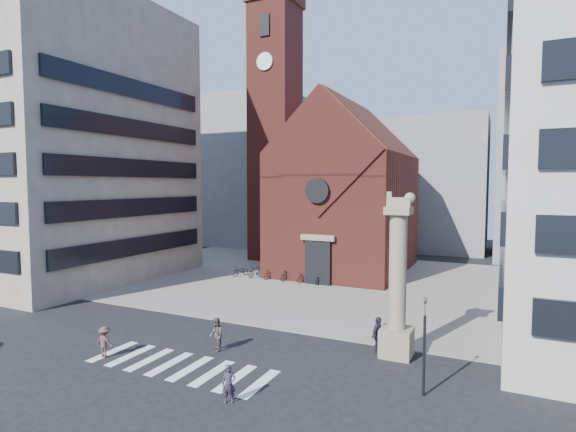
% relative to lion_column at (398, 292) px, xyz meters
% --- Properties ---
extents(ground, '(120.00, 120.00, 0.00)m').
position_rel_lion_column_xyz_m(ground, '(-10.01, -3.00, -3.46)').
color(ground, black).
rests_on(ground, ground).
extents(piazza, '(46.00, 30.00, 0.05)m').
position_rel_lion_column_xyz_m(piazza, '(-10.01, 16.00, -3.43)').
color(piazza, gray).
rests_on(piazza, ground).
extents(zebra_crossing, '(10.20, 3.20, 0.01)m').
position_rel_lion_column_xyz_m(zebra_crossing, '(-9.46, -6.00, -3.45)').
color(zebra_crossing, white).
rests_on(zebra_crossing, ground).
extents(church, '(12.00, 16.65, 18.00)m').
position_rel_lion_column_xyz_m(church, '(-10.01, 22.04, 4.53)').
color(church, maroon).
rests_on(church, ground).
extents(campanile, '(5.50, 5.50, 31.20)m').
position_rel_lion_column_xyz_m(campanile, '(-20.01, 25.00, 12.28)').
color(campanile, maroon).
rests_on(campanile, ground).
extents(building_left, '(18.00, 20.00, 26.00)m').
position_rel_lion_column_xyz_m(building_left, '(-34.01, 7.00, 9.54)').
color(building_left, tan).
rests_on(building_left, ground).
extents(bg_block_left, '(16.00, 14.00, 22.00)m').
position_rel_lion_column_xyz_m(bg_block_left, '(-30.01, 37.00, 7.54)').
color(bg_block_left, gray).
rests_on(bg_block_left, ground).
extents(bg_block_mid, '(14.00, 12.00, 18.00)m').
position_rel_lion_column_xyz_m(bg_block_mid, '(-4.01, 42.00, 5.54)').
color(bg_block_mid, gray).
rests_on(bg_block_mid, ground).
extents(bg_block_right, '(16.00, 14.00, 24.00)m').
position_rel_lion_column_xyz_m(bg_block_right, '(11.99, 39.00, 8.54)').
color(bg_block_right, gray).
rests_on(bg_block_right, ground).
extents(lion_column, '(1.63, 1.60, 8.68)m').
position_rel_lion_column_xyz_m(lion_column, '(0.00, 0.00, 0.00)').
color(lion_column, gray).
rests_on(lion_column, ground).
extents(traffic_light, '(0.13, 0.16, 4.30)m').
position_rel_lion_column_xyz_m(traffic_light, '(1.99, -4.00, -1.17)').
color(traffic_light, black).
rests_on(traffic_light, ground).
extents(pedestrian_0, '(0.69, 0.60, 1.60)m').
position_rel_lion_column_xyz_m(pedestrian_0, '(-5.17, -8.13, -2.66)').
color(pedestrian_0, '#2F2737').
rests_on(pedestrian_0, ground).
extents(pedestrian_1, '(1.10, 1.12, 1.82)m').
position_rel_lion_column_xyz_m(pedestrian_1, '(-9.00, -3.51, -2.55)').
color(pedestrian_1, '#564944').
rests_on(pedestrian_1, ground).
extents(pedestrian_2, '(0.74, 1.23, 1.97)m').
position_rel_lion_column_xyz_m(pedestrian_2, '(-1.01, 0.00, -2.47)').
color(pedestrian_2, '#26262D').
rests_on(pedestrian_2, ground).
extents(pedestrian_3, '(1.09, 0.67, 1.63)m').
position_rel_lion_column_xyz_m(pedestrian_3, '(-13.79, -6.74, -2.64)').
color(pedestrian_3, '#513636').
rests_on(pedestrian_3, ground).
extents(scooter_0, '(1.32, 1.99, 0.99)m').
position_rel_lion_column_xyz_m(scooter_0, '(-18.28, 14.09, -2.91)').
color(scooter_0, black).
rests_on(scooter_0, piazza).
extents(scooter_1, '(1.17, 1.88, 1.10)m').
position_rel_lion_column_xyz_m(scooter_1, '(-16.56, 14.09, -2.86)').
color(scooter_1, black).
rests_on(scooter_1, piazza).
extents(scooter_2, '(1.32, 1.99, 0.99)m').
position_rel_lion_column_xyz_m(scooter_2, '(-14.84, 14.09, -2.91)').
color(scooter_2, black).
rests_on(scooter_2, piazza).
extents(scooter_3, '(1.17, 1.88, 1.10)m').
position_rel_lion_column_xyz_m(scooter_3, '(-13.12, 14.09, -2.86)').
color(scooter_3, black).
rests_on(scooter_3, piazza).
extents(scooter_4, '(1.32, 1.99, 0.99)m').
position_rel_lion_column_xyz_m(scooter_4, '(-11.40, 14.09, -2.91)').
color(scooter_4, black).
rests_on(scooter_4, piazza).
extents(scooter_5, '(1.17, 1.88, 1.10)m').
position_rel_lion_column_xyz_m(scooter_5, '(-9.68, 14.09, -2.86)').
color(scooter_5, black).
rests_on(scooter_5, piazza).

